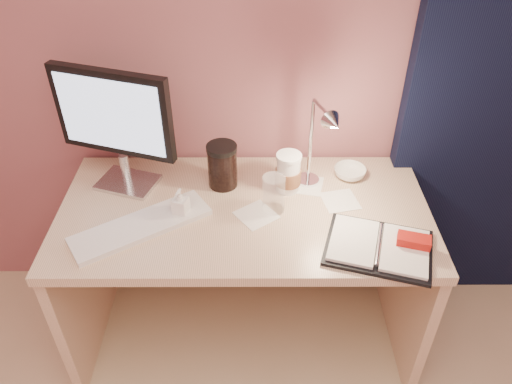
{
  "coord_description": "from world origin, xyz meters",
  "views": [
    {
      "loc": [
        0.04,
        -0.07,
        1.93
      ],
      "look_at": [
        0.04,
        1.33,
        0.85
      ],
      "focal_mm": 35.0,
      "sensor_mm": 36.0,
      "label": 1
    }
  ],
  "objects_px": {
    "keyboard": "(141,226)",
    "clear_cup": "(274,194)",
    "desk": "(245,239)",
    "monitor": "(116,120)",
    "lotion_bottle": "(180,203)",
    "dark_jar": "(223,168)",
    "planner": "(382,246)",
    "desk_lamp": "(305,142)",
    "bowl": "(350,173)",
    "coffee_cup": "(288,173)"
  },
  "relations": [
    {
      "from": "keyboard",
      "to": "clear_cup",
      "type": "relative_size",
      "value": 3.42
    },
    {
      "from": "desk",
      "to": "clear_cup",
      "type": "distance_m",
      "value": 0.33
    },
    {
      "from": "monitor",
      "to": "lotion_bottle",
      "type": "relative_size",
      "value": 4.18
    },
    {
      "from": "clear_cup",
      "to": "dark_jar",
      "type": "distance_m",
      "value": 0.25
    },
    {
      "from": "clear_cup",
      "to": "dark_jar",
      "type": "relative_size",
      "value": 0.9
    },
    {
      "from": "planner",
      "to": "desk_lamp",
      "type": "xyz_separation_m",
      "value": [
        -0.25,
        0.3,
        0.23
      ]
    },
    {
      "from": "keyboard",
      "to": "clear_cup",
      "type": "xyz_separation_m",
      "value": [
        0.48,
        0.1,
        0.06
      ]
    },
    {
      "from": "desk",
      "to": "clear_cup",
      "type": "relative_size",
      "value": 9.54
    },
    {
      "from": "bowl",
      "to": "dark_jar",
      "type": "height_order",
      "value": "dark_jar"
    },
    {
      "from": "desk",
      "to": "keyboard",
      "type": "xyz_separation_m",
      "value": [
        -0.37,
        -0.18,
        0.24
      ]
    },
    {
      "from": "coffee_cup",
      "to": "clear_cup",
      "type": "bearing_deg",
      "value": -115.82
    },
    {
      "from": "planner",
      "to": "desk_lamp",
      "type": "relative_size",
      "value": 1.06
    },
    {
      "from": "keyboard",
      "to": "dark_jar",
      "type": "height_order",
      "value": "dark_jar"
    },
    {
      "from": "dark_jar",
      "to": "keyboard",
      "type": "bearing_deg",
      "value": -137.03
    },
    {
      "from": "keyboard",
      "to": "planner",
      "type": "xyz_separation_m",
      "value": [
        0.84,
        -0.11,
        0.0
      ]
    },
    {
      "from": "desk",
      "to": "lotion_bottle",
      "type": "xyz_separation_m",
      "value": [
        -0.23,
        -0.11,
        0.28
      ]
    },
    {
      "from": "planner",
      "to": "bowl",
      "type": "relative_size",
      "value": 3.2
    },
    {
      "from": "desk",
      "to": "keyboard",
      "type": "distance_m",
      "value": 0.47
    },
    {
      "from": "keyboard",
      "to": "clear_cup",
      "type": "bearing_deg",
      "value": -20.86
    },
    {
      "from": "coffee_cup",
      "to": "clear_cup",
      "type": "height_order",
      "value": "coffee_cup"
    },
    {
      "from": "monitor",
      "to": "planner",
      "type": "xyz_separation_m",
      "value": [
        0.94,
        -0.37,
        -0.28
      ]
    },
    {
      "from": "clear_cup",
      "to": "bowl",
      "type": "distance_m",
      "value": 0.39
    },
    {
      "from": "clear_cup",
      "to": "coffee_cup",
      "type": "bearing_deg",
      "value": 64.18
    },
    {
      "from": "planner",
      "to": "coffee_cup",
      "type": "height_order",
      "value": "coffee_cup"
    },
    {
      "from": "planner",
      "to": "clear_cup",
      "type": "distance_m",
      "value": 0.43
    },
    {
      "from": "monitor",
      "to": "coffee_cup",
      "type": "relative_size",
      "value": 3.04
    },
    {
      "from": "clear_cup",
      "to": "desk_lamp",
      "type": "distance_m",
      "value": 0.22
    },
    {
      "from": "planner",
      "to": "dark_jar",
      "type": "xyz_separation_m",
      "value": [
        -0.56,
        0.37,
        0.07
      ]
    },
    {
      "from": "desk",
      "to": "coffee_cup",
      "type": "distance_m",
      "value": 0.35
    },
    {
      "from": "planner",
      "to": "clear_cup",
      "type": "relative_size",
      "value": 2.83
    },
    {
      "from": "planner",
      "to": "bowl",
      "type": "xyz_separation_m",
      "value": [
        -0.04,
        0.42,
        0.01
      ]
    },
    {
      "from": "coffee_cup",
      "to": "dark_jar",
      "type": "relative_size",
      "value": 0.99
    },
    {
      "from": "planner",
      "to": "desk_lamp",
      "type": "distance_m",
      "value": 0.45
    },
    {
      "from": "keyboard",
      "to": "desk",
      "type": "bearing_deg",
      "value": -7.21
    },
    {
      "from": "desk",
      "to": "keyboard",
      "type": "relative_size",
      "value": 2.79
    },
    {
      "from": "clear_cup",
      "to": "lotion_bottle",
      "type": "height_order",
      "value": "clear_cup"
    },
    {
      "from": "keyboard",
      "to": "lotion_bottle",
      "type": "distance_m",
      "value": 0.16
    },
    {
      "from": "coffee_cup",
      "to": "desk_lamp",
      "type": "distance_m",
      "value": 0.18
    },
    {
      "from": "clear_cup",
      "to": "bowl",
      "type": "xyz_separation_m",
      "value": [
        0.32,
        0.21,
        -0.05
      ]
    },
    {
      "from": "coffee_cup",
      "to": "bowl",
      "type": "relative_size",
      "value": 1.25
    },
    {
      "from": "monitor",
      "to": "dark_jar",
      "type": "relative_size",
      "value": 3.02
    },
    {
      "from": "keyboard",
      "to": "desk_lamp",
      "type": "relative_size",
      "value": 1.28
    },
    {
      "from": "dark_jar",
      "to": "lotion_bottle",
      "type": "bearing_deg",
      "value": -126.81
    },
    {
      "from": "monitor",
      "to": "planner",
      "type": "height_order",
      "value": "monitor"
    },
    {
      "from": "monitor",
      "to": "desk_lamp",
      "type": "bearing_deg",
      "value": 11.95
    },
    {
      "from": "keyboard",
      "to": "lotion_bottle",
      "type": "height_order",
      "value": "lotion_bottle"
    },
    {
      "from": "bowl",
      "to": "lotion_bottle",
      "type": "distance_m",
      "value": 0.7
    },
    {
      "from": "coffee_cup",
      "to": "desk_lamp",
      "type": "relative_size",
      "value": 0.41
    },
    {
      "from": "coffee_cup",
      "to": "desk_lamp",
      "type": "height_order",
      "value": "desk_lamp"
    },
    {
      "from": "dark_jar",
      "to": "bowl",
      "type": "bearing_deg",
      "value": 5.68
    }
  ]
}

